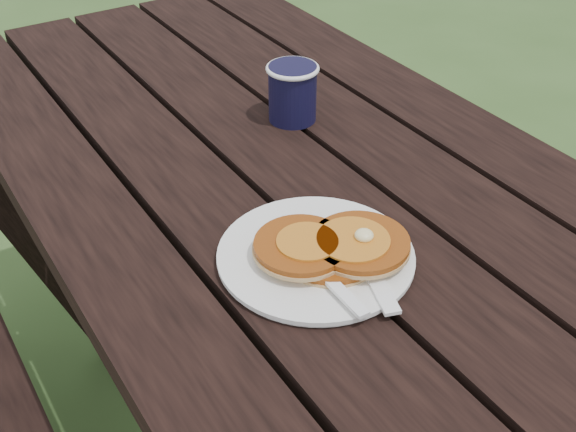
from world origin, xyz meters
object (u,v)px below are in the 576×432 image
pancake_stack (333,247)px  picnic_table (332,391)px  coffee_cup (292,89)px  plate (316,257)px

pancake_stack → picnic_table: bearing=48.4°
pancake_stack → coffee_cup: (0.16, 0.34, 0.03)m
plate → coffee_cup: coffee_cup is taller
picnic_table → coffee_cup: (0.08, 0.25, 0.44)m
pancake_stack → coffee_cup: size_ratio=1.94×
pancake_stack → plate: bearing=133.2°
plate → pancake_stack: size_ratio=1.30×
plate → coffee_cup: 0.37m
picnic_table → plate: 0.41m
plate → pancake_stack: bearing=-46.8°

